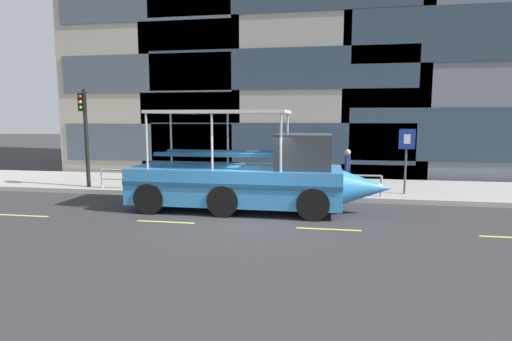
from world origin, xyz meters
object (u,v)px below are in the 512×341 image
Objects in this scene: pedestrian_near_bow at (347,167)px; parking_sign at (406,150)px; traffic_light_pole at (85,128)px; duck_tour_boat at (251,178)px.

parking_sign is at bearing 1.83° from pedestrian_near_bow.
traffic_light_pole reaches higher than duck_tour_boat.
duck_tour_boat is 4.38m from pedestrian_near_bow.
parking_sign is (12.95, 0.56, -0.79)m from traffic_light_pole.
traffic_light_pole is 2.41× the size of pedestrian_near_bow.
duck_tour_boat is (-5.47, -2.96, -0.78)m from parking_sign.
traffic_light_pole is 0.47× the size of duck_tour_boat.
parking_sign is 1.47× the size of pedestrian_near_bow.
traffic_light_pole is at bearing -177.37° from pedestrian_near_bow.
pedestrian_near_bow is (3.28, 2.89, 0.11)m from duck_tour_boat.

